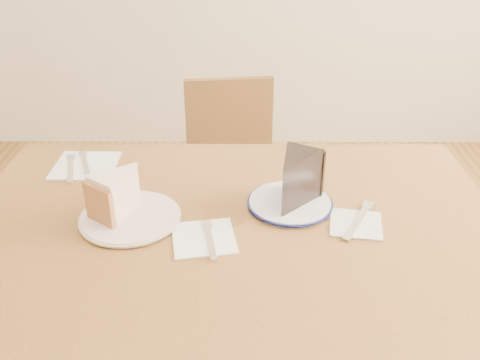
% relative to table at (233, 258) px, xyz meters
% --- Properties ---
extents(table, '(1.20, 0.80, 0.75)m').
position_rel_table_xyz_m(table, '(0.00, 0.00, 0.00)').
color(table, '#482D13').
rests_on(table, ground).
extents(chair_far, '(0.43, 0.43, 0.78)m').
position_rel_table_xyz_m(chair_far, '(-0.01, 0.76, -0.22)').
color(chair_far, '#392311').
rests_on(chair_far, ground).
extents(plate_cream, '(0.21, 0.21, 0.01)m').
position_rel_table_xyz_m(plate_cream, '(-0.23, 0.01, 0.10)').
color(plate_cream, silver).
rests_on(plate_cream, table).
extents(plate_navy, '(0.19, 0.19, 0.01)m').
position_rel_table_xyz_m(plate_navy, '(0.13, 0.07, 0.10)').
color(plate_navy, white).
rests_on(plate_navy, table).
extents(carrot_cake, '(0.13, 0.14, 0.09)m').
position_rel_table_xyz_m(carrot_cake, '(-0.25, 0.03, 0.15)').
color(carrot_cake, '#F7E6CC').
rests_on(carrot_cake, plate_cream).
extents(chocolate_cake, '(0.14, 0.15, 0.11)m').
position_rel_table_xyz_m(chocolate_cake, '(0.14, 0.06, 0.17)').
color(chocolate_cake, black).
rests_on(chocolate_cake, plate_navy).
extents(napkin_cream, '(0.15, 0.15, 0.00)m').
position_rel_table_xyz_m(napkin_cream, '(-0.06, -0.06, 0.10)').
color(napkin_cream, white).
rests_on(napkin_cream, table).
extents(napkin_navy, '(0.13, 0.13, 0.00)m').
position_rel_table_xyz_m(napkin_navy, '(0.27, -0.01, 0.10)').
color(napkin_navy, white).
rests_on(napkin_navy, table).
extents(napkin_spare, '(0.16, 0.16, 0.00)m').
position_rel_table_xyz_m(napkin_spare, '(-0.39, 0.26, 0.10)').
color(napkin_spare, white).
rests_on(napkin_spare, table).
extents(fork_cream, '(0.04, 0.14, 0.00)m').
position_rel_table_xyz_m(fork_cream, '(-0.05, -0.07, 0.10)').
color(fork_cream, silver).
rests_on(fork_cream, napkin_cream).
extents(knife_navy, '(0.09, 0.16, 0.00)m').
position_rel_table_xyz_m(knife_navy, '(0.28, 0.00, 0.10)').
color(knife_navy, silver).
rests_on(knife_navy, napkin_navy).
extents(fork_spare, '(0.06, 0.14, 0.00)m').
position_rel_table_xyz_m(fork_spare, '(-0.40, 0.27, 0.10)').
color(fork_spare, silver).
rests_on(fork_spare, napkin_spare).
extents(knife_spare, '(0.05, 0.16, 0.00)m').
position_rel_table_xyz_m(knife_spare, '(-0.42, 0.24, 0.10)').
color(knife_spare, silver).
rests_on(knife_spare, napkin_spare).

